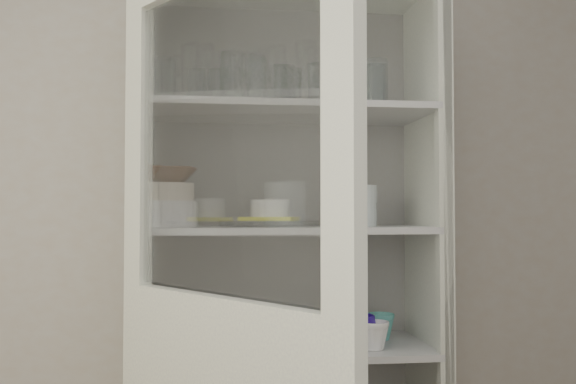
% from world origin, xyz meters
% --- Properties ---
extents(wall_back, '(3.60, 0.02, 2.60)m').
position_xyz_m(wall_back, '(0.00, 1.50, 1.30)').
color(wall_back, '#B7B5B1').
rests_on(wall_back, ground).
extents(pantry_cabinet, '(1.00, 0.45, 2.10)m').
position_xyz_m(pantry_cabinet, '(0.20, 1.34, 0.94)').
color(pantry_cabinet, beige).
rests_on(pantry_cabinet, floor).
extents(tumbler_0, '(0.09, 0.09, 0.14)m').
position_xyz_m(tumbler_0, '(-0.21, 1.17, 1.73)').
color(tumbler_0, silver).
rests_on(tumbler_0, shelf_glass).
extents(tumbler_1, '(0.07, 0.07, 0.14)m').
position_xyz_m(tumbler_1, '(0.09, 1.16, 1.73)').
color(tumbler_1, silver).
rests_on(tumbler_1, shelf_glass).
extents(tumbler_2, '(0.08, 0.08, 0.15)m').
position_xyz_m(tumbler_2, '(0.00, 1.13, 1.74)').
color(tumbler_2, silver).
rests_on(tumbler_2, shelf_glass).
extents(tumbler_3, '(0.07, 0.07, 0.12)m').
position_xyz_m(tumbler_3, '(0.28, 1.12, 1.72)').
color(tumbler_3, silver).
rests_on(tumbler_3, shelf_glass).
extents(tumbler_4, '(0.09, 0.09, 0.14)m').
position_xyz_m(tumbler_4, '(0.36, 1.16, 1.73)').
color(tumbler_4, silver).
rests_on(tumbler_4, shelf_glass).
extents(tumbler_5, '(0.10, 0.10, 0.16)m').
position_xyz_m(tumbler_5, '(0.48, 1.17, 1.74)').
color(tumbler_5, silver).
rests_on(tumbler_5, shelf_glass).
extents(tumbler_6, '(0.07, 0.07, 0.13)m').
position_xyz_m(tumbler_6, '(0.47, 1.14, 1.73)').
color(tumbler_6, silver).
rests_on(tumbler_6, shelf_glass).
extents(tumbler_7, '(0.07, 0.07, 0.13)m').
position_xyz_m(tumbler_7, '(-0.11, 1.26, 1.73)').
color(tumbler_7, silver).
rests_on(tumbler_7, shelf_glass).
extents(tumbler_8, '(0.08, 0.08, 0.13)m').
position_xyz_m(tumbler_8, '(-0.04, 1.28, 1.73)').
color(tumbler_8, silver).
rests_on(tumbler_8, shelf_glass).
extents(tumbler_9, '(0.09, 0.09, 0.15)m').
position_xyz_m(tumbler_9, '(0.19, 1.26, 1.73)').
color(tumbler_9, silver).
rests_on(tumbler_9, shelf_glass).
extents(tumbler_10, '(0.07, 0.07, 0.14)m').
position_xyz_m(tumbler_10, '(0.21, 1.25, 1.73)').
color(tumbler_10, silver).
rests_on(tumbler_10, shelf_glass).
extents(tumbler_11, '(0.10, 0.10, 0.16)m').
position_xyz_m(tumbler_11, '(0.18, 1.30, 1.74)').
color(tumbler_11, silver).
rests_on(tumbler_11, shelf_glass).
extents(goblet_0, '(0.08, 0.08, 0.18)m').
position_xyz_m(goblet_0, '(0.02, 1.34, 1.75)').
color(goblet_0, silver).
rests_on(goblet_0, shelf_glass).
extents(goblet_1, '(0.08, 0.08, 0.18)m').
position_xyz_m(goblet_1, '(0.23, 1.35, 1.75)').
color(goblet_1, silver).
rests_on(goblet_1, shelf_glass).
extents(goblet_2, '(0.08, 0.08, 0.19)m').
position_xyz_m(goblet_2, '(0.34, 1.37, 1.75)').
color(goblet_2, silver).
rests_on(goblet_2, shelf_glass).
extents(goblet_3, '(0.07, 0.07, 0.17)m').
position_xyz_m(goblet_3, '(0.42, 1.35, 1.74)').
color(goblet_3, silver).
rests_on(goblet_3, shelf_glass).
extents(plate_stack_front, '(0.21, 0.21, 0.08)m').
position_xyz_m(plate_stack_front, '(-0.21, 1.21, 1.30)').
color(plate_stack_front, white).
rests_on(plate_stack_front, shelf_plates).
extents(plate_stack_back, '(0.21, 0.21, 0.08)m').
position_xyz_m(plate_stack_back, '(-0.21, 1.39, 1.30)').
color(plate_stack_back, white).
rests_on(plate_stack_back, shelf_plates).
extents(cream_bowl, '(0.20, 0.20, 0.06)m').
position_xyz_m(cream_bowl, '(-0.21, 1.21, 1.37)').
color(cream_bowl, '#EFDFC7').
rests_on(cream_bowl, plate_stack_front).
extents(terracotta_bowl, '(0.21, 0.21, 0.05)m').
position_xyz_m(terracotta_bowl, '(-0.21, 1.21, 1.43)').
color(terracotta_bowl, '#4F2912').
rests_on(terracotta_bowl, cream_bowl).
extents(glass_platter, '(0.36, 0.36, 0.02)m').
position_xyz_m(glass_platter, '(0.14, 1.28, 1.27)').
color(glass_platter, silver).
rests_on(glass_platter, shelf_plates).
extents(yellow_trivet, '(0.22, 0.22, 0.01)m').
position_xyz_m(yellow_trivet, '(0.14, 1.28, 1.29)').
color(yellow_trivet, yellow).
rests_on(yellow_trivet, glass_platter).
extents(white_ramekin, '(0.17, 0.17, 0.06)m').
position_xyz_m(white_ramekin, '(0.14, 1.28, 1.32)').
color(white_ramekin, white).
rests_on(white_ramekin, yellow_trivet).
extents(grey_bowl_stack, '(0.15, 0.15, 0.14)m').
position_xyz_m(grey_bowl_stack, '(0.43, 1.26, 1.33)').
color(grey_bowl_stack, silver).
rests_on(grey_bowl_stack, shelf_plates).
extents(mug_blue, '(0.16, 0.16, 0.10)m').
position_xyz_m(mug_blue, '(0.42, 1.22, 0.91)').
color(mug_blue, '#221796').
rests_on(mug_blue, shelf_mugs).
extents(mug_teal, '(0.12, 0.12, 0.09)m').
position_xyz_m(mug_teal, '(0.53, 1.31, 0.91)').
color(mug_teal, teal).
rests_on(mug_teal, shelf_mugs).
extents(mug_white, '(0.13, 0.13, 0.09)m').
position_xyz_m(mug_white, '(0.47, 1.15, 0.91)').
color(mug_white, white).
rests_on(mug_white, shelf_mugs).
extents(teal_jar, '(0.09, 0.09, 0.11)m').
position_xyz_m(teal_jar, '(0.37, 1.31, 0.92)').
color(teal_jar, teal).
rests_on(teal_jar, shelf_mugs).
extents(measuring_cups, '(0.11, 0.11, 0.04)m').
position_xyz_m(measuring_cups, '(-0.11, 1.20, 0.88)').
color(measuring_cups, '#A9A7B7').
rests_on(measuring_cups, shelf_mugs).
extents(white_canister, '(0.12, 0.12, 0.12)m').
position_xyz_m(white_canister, '(-0.12, 1.33, 0.92)').
color(white_canister, white).
rests_on(white_canister, shelf_mugs).
extents(tumbler_12, '(0.08, 0.08, 0.15)m').
position_xyz_m(tumbler_12, '(0.07, 1.14, 1.74)').
color(tumbler_12, silver).
rests_on(tumbler_12, shelf_glass).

